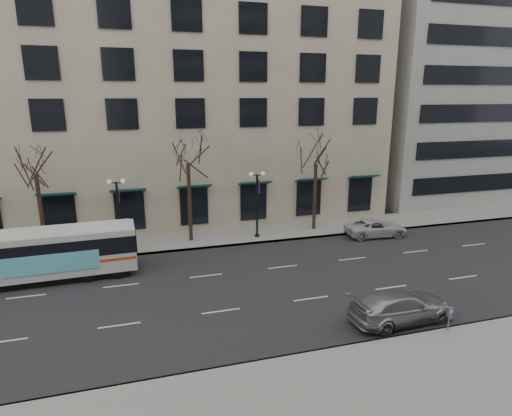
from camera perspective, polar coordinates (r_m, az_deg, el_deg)
name	(u,v)px	position (r m, az deg, el deg)	size (l,w,h in m)	color
ground	(213,292)	(24.68, -5.78, -11.07)	(160.00, 160.00, 0.00)	black
sidewalk_far	(254,234)	(33.84, -0.25, -3.52)	(80.00, 4.00, 0.15)	gray
building_hotel	(147,81)	(42.92, -14.34, 16.12)	(40.00, 20.00, 24.00)	tan
building_office	(457,32)	(56.25, 25.21, 20.48)	(25.00, 20.00, 35.00)	#999993
tree_far_left	(34,159)	(31.55, -27.51, 5.81)	(3.60, 3.60, 8.34)	black
tree_far_mid	(188,150)	(31.14, -9.12, 7.59)	(3.60, 3.60, 8.55)	black
tree_far_right	(316,152)	(33.91, 8.05, 7.40)	(3.60, 3.60, 8.06)	black
lamp_post_left	(119,211)	(31.09, -17.83, -0.41)	(1.22, 0.45, 5.21)	black
lamp_post_right	(257,201)	(32.30, 0.15, 0.88)	(1.22, 0.45, 5.21)	black
city_bus	(38,254)	(28.38, -27.10, -5.50)	(11.43, 2.89, 3.08)	silver
silver_car	(401,306)	(22.57, 18.79, -12.29)	(2.16, 5.31, 1.54)	#A5A7AC
white_pickup	(376,228)	(34.81, 15.67, -2.54)	(2.21, 4.80, 1.33)	silver
pay_station	(450,314)	(22.16, 24.41, -12.73)	(0.26, 0.18, 1.18)	slate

